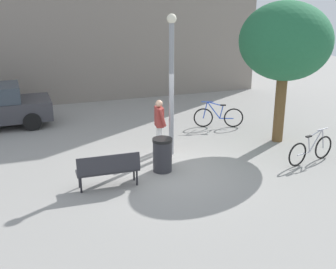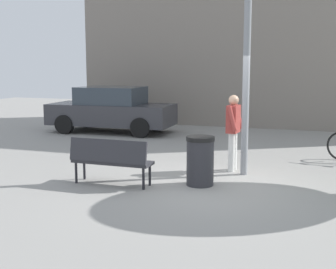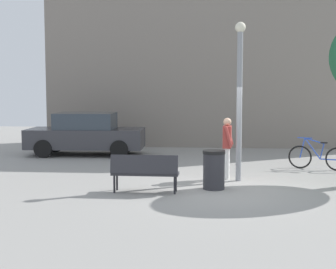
{
  "view_description": "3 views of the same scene",
  "coord_description": "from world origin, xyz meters",
  "px_view_note": "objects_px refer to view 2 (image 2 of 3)",
  "views": [
    {
      "loc": [
        -3.76,
        -10.81,
        4.98
      ],
      "look_at": [
        -0.0,
        0.19,
        1.0
      ],
      "focal_mm": 47.21,
      "sensor_mm": 36.0,
      "label": 1
    },
    {
      "loc": [
        2.03,
        -8.53,
        2.37
      ],
      "look_at": [
        -1.1,
        0.65,
        0.86
      ],
      "focal_mm": 49.74,
      "sensor_mm": 36.0,
      "label": 2
    },
    {
      "loc": [
        -0.32,
        -12.22,
        2.54
      ],
      "look_at": [
        -1.45,
        1.1,
        1.23
      ],
      "focal_mm": 53.72,
      "sensor_mm": 36.0,
      "label": 3
    }
  ],
  "objects_px": {
    "trash_bin": "(200,161)",
    "person_by_lamppost": "(233,127)",
    "park_bench": "(110,158)",
    "parked_car_charcoal": "(111,110)",
    "lamppost": "(247,61)"
  },
  "relations": [
    {
      "from": "trash_bin",
      "to": "park_bench",
      "type": "bearing_deg",
      "value": -160.53
    },
    {
      "from": "park_bench",
      "to": "parked_car_charcoal",
      "type": "bearing_deg",
      "value": 115.47
    },
    {
      "from": "lamppost",
      "to": "park_bench",
      "type": "distance_m",
      "value": 3.41
    },
    {
      "from": "parked_car_charcoal",
      "to": "trash_bin",
      "type": "height_order",
      "value": "parked_car_charcoal"
    },
    {
      "from": "park_bench",
      "to": "lamppost",
      "type": "bearing_deg",
      "value": 36.88
    },
    {
      "from": "person_by_lamppost",
      "to": "parked_car_charcoal",
      "type": "relative_size",
      "value": 0.39
    },
    {
      "from": "park_bench",
      "to": "parked_car_charcoal",
      "type": "relative_size",
      "value": 0.38
    },
    {
      "from": "park_bench",
      "to": "parked_car_charcoal",
      "type": "distance_m",
      "value": 6.97
    },
    {
      "from": "trash_bin",
      "to": "person_by_lamppost",
      "type": "bearing_deg",
      "value": 75.43
    },
    {
      "from": "lamppost",
      "to": "trash_bin",
      "type": "distance_m",
      "value": 2.32
    },
    {
      "from": "lamppost",
      "to": "person_by_lamppost",
      "type": "bearing_deg",
      "value": 138.28
    },
    {
      "from": "person_by_lamppost",
      "to": "trash_bin",
      "type": "relative_size",
      "value": 1.74
    },
    {
      "from": "lamppost",
      "to": "parked_car_charcoal",
      "type": "distance_m",
      "value": 7.17
    },
    {
      "from": "person_by_lamppost",
      "to": "trash_bin",
      "type": "bearing_deg",
      "value": -104.57
    },
    {
      "from": "person_by_lamppost",
      "to": "park_bench",
      "type": "relative_size",
      "value": 1.04
    }
  ]
}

